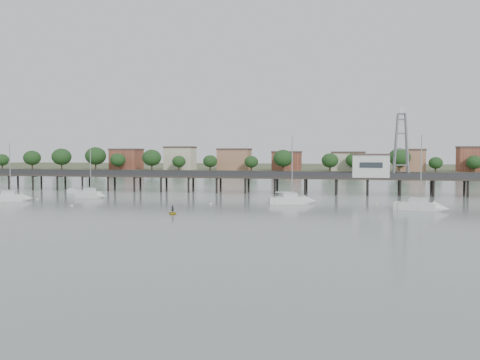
% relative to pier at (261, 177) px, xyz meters
% --- Properties ---
extents(ground_plane, '(500.00, 500.00, 0.00)m').
position_rel_pier_xyz_m(ground_plane, '(0.00, -60.00, -3.79)').
color(ground_plane, slate).
rests_on(ground_plane, ground).
extents(pier, '(150.00, 5.00, 5.50)m').
position_rel_pier_xyz_m(pier, '(0.00, 0.00, 0.00)').
color(pier, '#2D2823').
rests_on(pier, ground).
extents(pier_building, '(8.40, 5.40, 5.30)m').
position_rel_pier_xyz_m(pier_building, '(25.00, 0.00, 2.87)').
color(pier_building, silver).
rests_on(pier_building, ground).
extents(lattice_tower, '(3.20, 3.20, 15.50)m').
position_rel_pier_xyz_m(lattice_tower, '(31.50, 0.00, 7.31)').
color(lattice_tower, slate).
rests_on(lattice_tower, ground).
extents(sailboat_b, '(6.82, 3.01, 11.05)m').
position_rel_pier_xyz_m(sailboat_b, '(-32.50, -20.47, -3.14)').
color(sailboat_b, silver).
rests_on(sailboat_b, ground).
extents(sailboat_a, '(7.37, 5.14, 12.01)m').
position_rel_pier_xyz_m(sailboat_a, '(-44.12, -30.61, -3.15)').
color(sailboat_a, silver).
rests_on(sailboat_a, ground).
extents(sailboat_d, '(8.29, 4.68, 13.19)m').
position_rel_pier_xyz_m(sailboat_d, '(33.15, -31.41, -3.15)').
color(sailboat_d, silver).
rests_on(sailboat_d, ground).
extents(sailboat_c, '(8.42, 4.77, 13.37)m').
position_rel_pier_xyz_m(sailboat_c, '(10.99, -24.20, -3.15)').
color(sailboat_c, silver).
rests_on(sailboat_c, ground).
extents(white_tender, '(3.59, 1.80, 1.34)m').
position_rel_pier_xyz_m(white_tender, '(-43.34, -9.17, -3.38)').
color(white_tender, silver).
rests_on(white_tender, ground).
extents(yellow_dinghy, '(1.76, 1.24, 2.42)m').
position_rel_pier_xyz_m(yellow_dinghy, '(-6.02, -45.08, -3.79)').
color(yellow_dinghy, gold).
rests_on(yellow_dinghy, ground).
extents(dinghy_occupant, '(0.57, 1.23, 0.28)m').
position_rel_pier_xyz_m(dinghy_occupant, '(-6.02, -45.08, -3.79)').
color(dinghy_occupant, black).
rests_on(dinghy_occupant, ground).
extents(mooring_buoys, '(84.86, 16.52, 0.39)m').
position_rel_pier_xyz_m(mooring_buoys, '(-1.06, -30.89, -3.71)').
color(mooring_buoys, beige).
rests_on(mooring_buoys, ground).
extents(far_shore, '(500.00, 170.00, 10.40)m').
position_rel_pier_xyz_m(far_shore, '(0.36, 179.58, -2.85)').
color(far_shore, '#475133').
rests_on(far_shore, ground).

